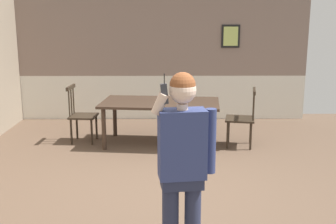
# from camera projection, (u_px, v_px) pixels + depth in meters

# --- Properties ---
(ground_plane) EXTENTS (8.22, 8.22, 0.00)m
(ground_plane) POSITION_uv_depth(u_px,v_px,m) (160.00, 188.00, 5.28)
(ground_plane) COLOR brown
(room_back_partition) EXTENTS (5.95, 0.17, 2.72)m
(room_back_partition) POSITION_uv_depth(u_px,v_px,m) (162.00, 56.00, 8.63)
(room_back_partition) COLOR gray
(room_back_partition) RESTS_ON ground_plane
(dining_table) EXTENTS (2.03, 1.21, 0.73)m
(dining_table) POSITION_uv_depth(u_px,v_px,m) (160.00, 106.00, 6.99)
(dining_table) COLOR #38281E
(dining_table) RESTS_ON ground_plane
(chair_near_window) EXTENTS (0.54, 0.54, 0.97)m
(chair_near_window) POSITION_uv_depth(u_px,v_px,m) (242.00, 118.00, 6.91)
(chair_near_window) COLOR #2D2319
(chair_near_window) RESTS_ON ground_plane
(chair_by_doorway) EXTENTS (0.46, 0.46, 0.97)m
(chair_by_doorway) POSITION_uv_depth(u_px,v_px,m) (81.00, 115.00, 7.15)
(chair_by_doorway) COLOR #2D2319
(chair_by_doorway) RESTS_ON ground_plane
(person_figure) EXTENTS (0.54, 0.26, 1.69)m
(person_figure) POSITION_uv_depth(u_px,v_px,m) (183.00, 159.00, 3.45)
(person_figure) COLOR #282E49
(person_figure) RESTS_ON ground_plane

